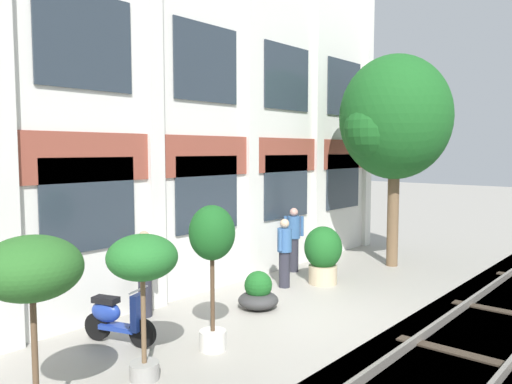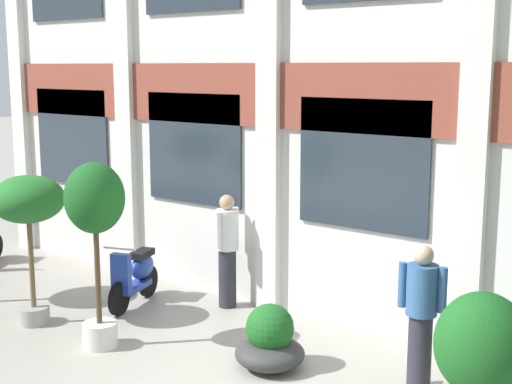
{
  "view_description": "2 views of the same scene",
  "coord_description": "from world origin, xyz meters",
  "px_view_note": "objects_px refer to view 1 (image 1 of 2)",
  "views": [
    {
      "loc": [
        -7.8,
        -5.35,
        3.23
      ],
      "look_at": [
        0.39,
        1.67,
        2.32
      ],
      "focal_mm": 35.0,
      "sensor_mm": 36.0,
      "label": 1
    },
    {
      "loc": [
        4.5,
        -5.27,
        3.5
      ],
      "look_at": [
        -1.03,
        1.86,
        1.91
      ],
      "focal_mm": 50.0,
      "sensor_mm": 36.0,
      "label": 2
    }
  ],
  "objects_px": {
    "potted_plant_tall_urn": "(32,272)",
    "resident_by_doorway": "(145,271)",
    "broadleaf_tree": "(395,121)",
    "potted_plant_fluted_column": "(323,253)",
    "potted_plant_low_pan": "(142,265)",
    "potted_plant_terracotta_small": "(212,245)",
    "resident_near_plants": "(294,237)",
    "resident_watching_tracks": "(284,251)",
    "potted_plant_wide_bowl": "(258,294)",
    "scooter_second_parked": "(116,318)"
  },
  "relations": [
    {
      "from": "resident_near_plants",
      "to": "potted_plant_tall_urn",
      "type": "bearing_deg",
      "value": -23.02
    },
    {
      "from": "scooter_second_parked",
      "to": "resident_by_doorway",
      "type": "height_order",
      "value": "resident_by_doorway"
    },
    {
      "from": "potted_plant_fluted_column",
      "to": "resident_by_doorway",
      "type": "bearing_deg",
      "value": 163.02
    },
    {
      "from": "scooter_second_parked",
      "to": "resident_watching_tracks",
      "type": "height_order",
      "value": "resident_watching_tracks"
    },
    {
      "from": "potted_plant_low_pan",
      "to": "potted_plant_wide_bowl",
      "type": "bearing_deg",
      "value": 13.33
    },
    {
      "from": "potted_plant_terracotta_small",
      "to": "resident_near_plants",
      "type": "bearing_deg",
      "value": 22.59
    },
    {
      "from": "potted_plant_fluted_column",
      "to": "resident_near_plants",
      "type": "xyz_separation_m",
      "value": [
        0.51,
        1.26,
        0.16
      ]
    },
    {
      "from": "potted_plant_wide_bowl",
      "to": "scooter_second_parked",
      "type": "distance_m",
      "value": 3.01
    },
    {
      "from": "potted_plant_low_pan",
      "to": "potted_plant_tall_urn",
      "type": "bearing_deg",
      "value": -172.59
    },
    {
      "from": "potted_plant_terracotta_small",
      "to": "resident_near_plants",
      "type": "relative_size",
      "value": 1.38
    },
    {
      "from": "broadleaf_tree",
      "to": "scooter_second_parked",
      "type": "relative_size",
      "value": 4.37
    },
    {
      "from": "scooter_second_parked",
      "to": "broadleaf_tree",
      "type": "bearing_deg",
      "value": 64.04
    },
    {
      "from": "potted_plant_terracotta_small",
      "to": "resident_by_doorway",
      "type": "bearing_deg",
      "value": 82.37
    },
    {
      "from": "potted_plant_fluted_column",
      "to": "potted_plant_low_pan",
      "type": "relative_size",
      "value": 0.68
    },
    {
      "from": "potted_plant_fluted_column",
      "to": "resident_near_plants",
      "type": "relative_size",
      "value": 0.82
    },
    {
      "from": "scooter_second_parked",
      "to": "potted_plant_terracotta_small",
      "type": "bearing_deg",
      "value": 12.15
    },
    {
      "from": "potted_plant_tall_urn",
      "to": "resident_by_doorway",
      "type": "height_order",
      "value": "potted_plant_tall_urn"
    },
    {
      "from": "resident_by_doorway",
      "to": "resident_watching_tracks",
      "type": "relative_size",
      "value": 1.03
    },
    {
      "from": "resident_by_doorway",
      "to": "resident_watching_tracks",
      "type": "bearing_deg",
      "value": 162.15
    },
    {
      "from": "potted_plant_wide_bowl",
      "to": "resident_near_plants",
      "type": "bearing_deg",
      "value": 23.65
    },
    {
      "from": "scooter_second_parked",
      "to": "potted_plant_low_pan",
      "type": "bearing_deg",
      "value": -38.38
    },
    {
      "from": "potted_plant_tall_urn",
      "to": "scooter_second_parked",
      "type": "xyz_separation_m",
      "value": [
        2.14,
        1.65,
        -1.45
      ]
    },
    {
      "from": "scooter_second_parked",
      "to": "resident_by_doorway",
      "type": "relative_size",
      "value": 0.79
    },
    {
      "from": "broadleaf_tree",
      "to": "potted_plant_fluted_column",
      "type": "height_order",
      "value": "broadleaf_tree"
    },
    {
      "from": "potted_plant_fluted_column",
      "to": "potted_plant_low_pan",
      "type": "height_order",
      "value": "potted_plant_low_pan"
    },
    {
      "from": "resident_watching_tracks",
      "to": "broadleaf_tree",
      "type": "bearing_deg",
      "value": 64.77
    },
    {
      "from": "resident_by_doorway",
      "to": "potted_plant_tall_urn",
      "type": "bearing_deg",
      "value": 31.18
    },
    {
      "from": "potted_plant_tall_urn",
      "to": "resident_watching_tracks",
      "type": "distance_m",
      "value": 6.97
    },
    {
      "from": "scooter_second_parked",
      "to": "resident_near_plants",
      "type": "xyz_separation_m",
      "value": [
        5.94,
        0.69,
        0.48
      ]
    },
    {
      "from": "scooter_second_parked",
      "to": "resident_by_doorway",
      "type": "xyz_separation_m",
      "value": [
        1.15,
        0.74,
        0.46
      ]
    },
    {
      "from": "scooter_second_parked",
      "to": "resident_watching_tracks",
      "type": "xyz_separation_m",
      "value": [
        4.56,
        -0.05,
        0.43
      ]
    },
    {
      "from": "broadleaf_tree",
      "to": "resident_watching_tracks",
      "type": "bearing_deg",
      "value": 165.65
    },
    {
      "from": "potted_plant_wide_bowl",
      "to": "potted_plant_terracotta_small",
      "type": "height_order",
      "value": "potted_plant_terracotta_small"
    },
    {
      "from": "potted_plant_low_pan",
      "to": "resident_near_plants",
      "type": "xyz_separation_m",
      "value": [
        6.45,
        2.13,
        -0.72
      ]
    },
    {
      "from": "broadleaf_tree",
      "to": "potted_plant_fluted_column",
      "type": "xyz_separation_m",
      "value": [
        -2.85,
        0.44,
        -3.28
      ]
    },
    {
      "from": "resident_by_doorway",
      "to": "resident_near_plants",
      "type": "bearing_deg",
      "value": 174.64
    },
    {
      "from": "resident_watching_tracks",
      "to": "potted_plant_low_pan",
      "type": "bearing_deg",
      "value": -85.6
    },
    {
      "from": "broadleaf_tree",
      "to": "resident_near_plants",
      "type": "distance_m",
      "value": 4.25
    },
    {
      "from": "scooter_second_parked",
      "to": "potted_plant_tall_urn",
      "type": "bearing_deg",
      "value": -71.51
    },
    {
      "from": "scooter_second_parked",
      "to": "resident_by_doorway",
      "type": "bearing_deg",
      "value": 103.76
    },
    {
      "from": "potted_plant_wide_bowl",
      "to": "potted_plant_fluted_column",
      "type": "distance_m",
      "value": 2.52
    },
    {
      "from": "resident_by_doorway",
      "to": "resident_near_plants",
      "type": "xyz_separation_m",
      "value": [
        4.79,
        -0.05,
        0.02
      ]
    },
    {
      "from": "broadleaf_tree",
      "to": "resident_by_doorway",
      "type": "height_order",
      "value": "broadleaf_tree"
    },
    {
      "from": "scooter_second_parked",
      "to": "resident_watching_tracks",
      "type": "distance_m",
      "value": 4.59
    },
    {
      "from": "scooter_second_parked",
      "to": "resident_by_doorway",
      "type": "distance_m",
      "value": 1.45
    },
    {
      "from": "broadleaf_tree",
      "to": "potted_plant_low_pan",
      "type": "relative_size",
      "value": 2.81
    },
    {
      "from": "broadleaf_tree",
      "to": "resident_by_doorway",
      "type": "xyz_separation_m",
      "value": [
        -7.13,
        1.74,
        -3.13
      ]
    },
    {
      "from": "potted_plant_low_pan",
      "to": "broadleaf_tree",
      "type": "bearing_deg",
      "value": 2.83
    },
    {
      "from": "potted_plant_fluted_column",
      "to": "potted_plant_tall_urn",
      "type": "distance_m",
      "value": 7.73
    },
    {
      "from": "broadleaf_tree",
      "to": "resident_near_plants",
      "type": "bearing_deg",
      "value": 144.08
    }
  ]
}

